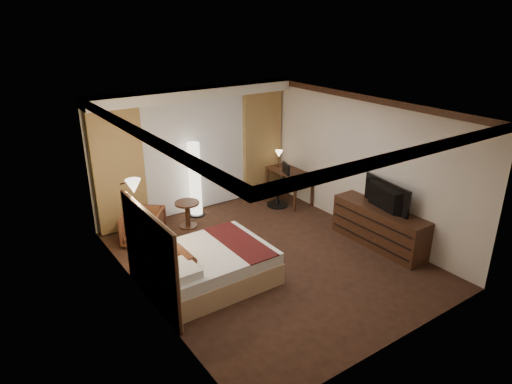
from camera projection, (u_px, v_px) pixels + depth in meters
floor at (269, 258)px, 8.17m from camera, size 4.50×5.50×0.01m
ceiling at (270, 108)px, 7.18m from camera, size 4.50×5.50×0.01m
back_wall at (194, 150)px, 9.78m from camera, size 4.50×0.02×2.70m
left_wall at (142, 221)px, 6.48m from camera, size 0.02×5.50×2.70m
right_wall at (363, 164)px, 8.87m from camera, size 0.02×5.50×2.70m
crown_molding at (270, 112)px, 7.20m from camera, size 4.50×5.50×0.12m
soffit at (196, 93)px, 9.12m from camera, size 4.50×0.50×0.20m
curtain_sheer at (196, 156)px, 9.75m from camera, size 2.48×0.04×2.45m
curtain_left_drape at (119, 171)px, 8.80m from camera, size 1.00×0.14×2.45m
curtain_right_drape at (262, 144)px, 10.61m from camera, size 1.00×0.14×2.45m
wall_sconce at (133, 186)px, 7.00m from camera, size 0.24×0.24×0.24m
bed at (210, 266)px, 7.38m from camera, size 1.92×1.50×0.56m
headboard at (151, 258)px, 6.69m from camera, size 0.12×1.80×1.50m
armchair at (143, 225)px, 8.60m from camera, size 0.97×0.96×0.73m
side_table at (188, 215)px, 9.28m from camera, size 0.50×0.50×0.55m
floor_lamp at (195, 180)px, 9.61m from camera, size 0.34×0.34×1.63m
desk at (289, 186)px, 10.49m from camera, size 0.55×1.13×0.75m
desk_lamp at (279, 159)px, 10.61m from camera, size 0.18×0.18×0.34m
office_chair at (278, 185)px, 10.21m from camera, size 0.60×0.60×1.00m
dresser at (379, 227)px, 8.52m from camera, size 0.50×1.94×0.75m
television at (382, 192)px, 8.24m from camera, size 0.85×1.25×0.15m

